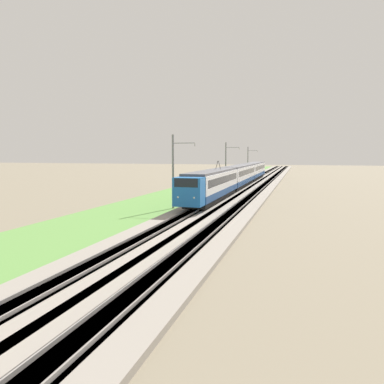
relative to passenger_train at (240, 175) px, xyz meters
The scene contains 9 objects.
ballast_main 9.80m from the passenger_train, behind, with size 240.00×4.40×0.30m.
ballast_adjacent 10.51m from the passenger_train, 158.29° to the right, with size 240.00×4.40×0.30m.
track_main 9.80m from the passenger_train, behind, with size 240.00×1.57×0.45m.
track_adjacent 10.51m from the passenger_train, 158.29° to the right, with size 240.00×1.57×0.45m.
grass_verge 11.30m from the passenger_train, 149.67° to the left, with size 240.00×11.10×0.12m.
passenger_train is the anchor object (origin of this frame).
catenary_mast_mid 26.65m from the passenger_train, behind, with size 0.22×2.56×7.94m.
catenary_mast_far 4.02m from the passenger_train, 51.10° to the left, with size 0.22×2.56×7.94m.
catenary_mast_distant 31.17m from the passenger_train, ahead, with size 0.22×2.56×7.63m.
Camera 1 is at (-4.32, -10.15, 5.93)m, focal length 35.00 mm.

